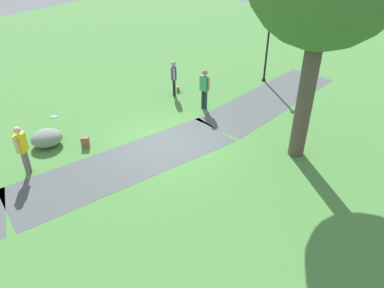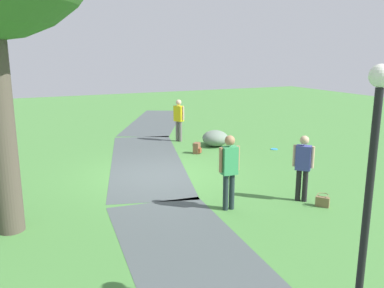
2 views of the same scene
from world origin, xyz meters
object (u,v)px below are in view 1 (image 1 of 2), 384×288
passerby_on_path (204,86)px  backpack_by_boulder (85,142)px  lamp_post (268,38)px  man_near_boulder (22,147)px  lawn_boulder (47,138)px  handbag_on_grass (178,88)px  woman_with_handbag (174,76)px  frisbee_on_grass (54,116)px

passerby_on_path → backpack_by_boulder: 5.52m
lamp_post → man_near_boulder: lamp_post is taller
lawn_boulder → handbag_on_grass: lawn_boulder is taller
passerby_on_path → woman_with_handbag: bearing=-98.0°
lawn_boulder → man_near_boulder: 1.84m
frisbee_on_grass → man_near_boulder: bearing=43.6°
lawn_boulder → handbag_on_grass: size_ratio=3.87×
woman_with_handbag → passerby_on_path: size_ratio=0.93×
frisbee_on_grass → backpack_by_boulder: bearing=77.0°
man_near_boulder → frisbee_on_grass: 4.10m
handbag_on_grass → backpack_by_boulder: (6.00, 0.50, 0.05)m
lawn_boulder → handbag_on_grass: 6.83m
man_near_boulder → frisbee_on_grass: size_ratio=6.51×
lamp_post → passerby_on_path: (4.44, -0.58, -1.13)m
man_near_boulder → frisbee_on_grass: bearing=-136.4°
lawn_boulder → woman_with_handbag: 6.36m
lamp_post → frisbee_on_grass: size_ratio=13.25×
lawn_boulder → backpack_by_boulder: (-0.80, 1.18, -0.12)m
man_near_boulder → passerby_on_path: 7.62m
lamp_post → lawn_boulder: bearing=-18.1°
backpack_by_boulder → frisbee_on_grass: size_ratio=1.50×
passerby_on_path → handbag_on_grass: 2.47m
passerby_on_path → frisbee_on_grass: passerby_on_path is taller
passerby_on_path → handbag_on_grass: size_ratio=4.73×
lawn_boulder → man_near_boulder: (1.40, 0.97, 0.70)m
lamp_post → woman_with_handbag: lamp_post is taller
frisbee_on_grass → lawn_boulder: bearing=50.1°
passerby_on_path → lamp_post: bearing=172.6°
passerby_on_path → frisbee_on_grass: size_ratio=6.74×
backpack_by_boulder → frisbee_on_grass: backpack_by_boulder is taller
woman_with_handbag → passerby_on_path: passerby_on_path is taller
woman_with_handbag → man_near_boulder: bearing=0.5°
woman_with_handbag → backpack_by_boulder: size_ratio=4.18×
man_near_boulder → lawn_boulder: bearing=-145.2°
lamp_post → backpack_by_boulder: bearing=-13.0°
lawn_boulder → woman_with_handbag: bearing=171.8°
woman_with_handbag → man_near_boulder: (7.66, 0.07, 0.04)m
woman_with_handbag → man_near_boulder: man_near_boulder is taller
passerby_on_path → handbag_on_grass: (-0.81, -2.15, -0.91)m
handbag_on_grass → frisbee_on_grass: 5.86m
handbag_on_grass → frisbee_on_grass: bearing=-24.8°
handbag_on_grass → backpack_by_boulder: 6.02m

